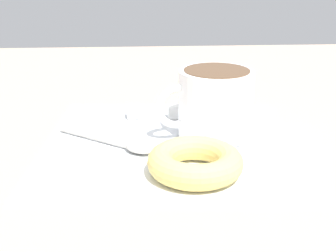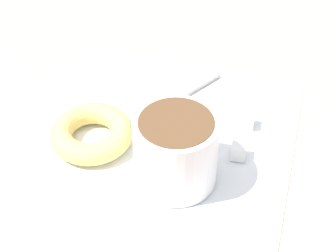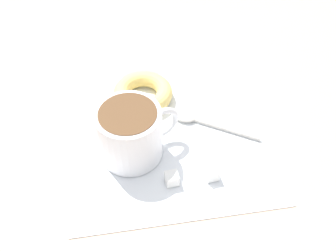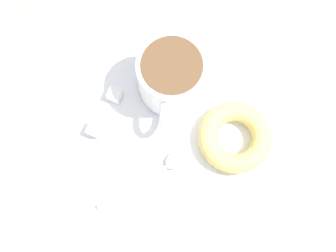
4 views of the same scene
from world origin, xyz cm
name	(u,v)px [view 2 (image 2 of 4)]	position (x,y,z in cm)	size (l,w,h in cm)	color
ground_plane	(173,160)	(0.00, 0.00, -1.00)	(120.00, 120.00, 2.00)	tan
napkin	(168,139)	(2.25, 1.04, 0.15)	(29.50, 29.50, 0.30)	white
coffee_cup	(176,148)	(-3.52, -0.95, 4.56)	(12.06, 9.09, 8.23)	white
donut	(91,135)	(-0.31, 9.76, 1.63)	(9.84, 9.84, 2.65)	#E5C66B
spoon	(163,108)	(7.29, 2.64, 0.70)	(12.32, 9.46, 0.90)	#B7B2A8
sugar_cube	(247,120)	(6.39, -7.94, 1.16)	(1.72, 1.72, 1.72)	white
sugar_cube_extra	(238,151)	(0.82, -7.49, 1.17)	(1.74, 1.74, 1.74)	white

